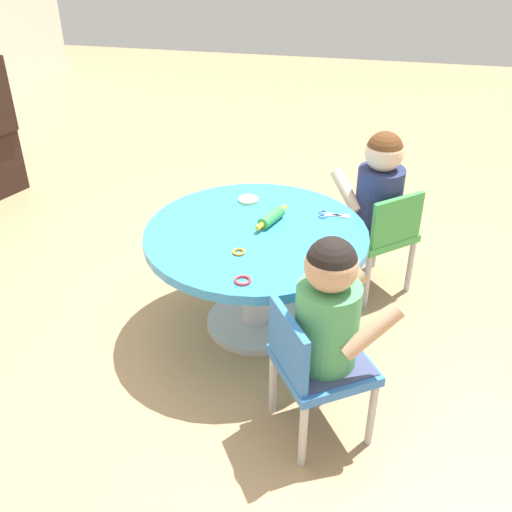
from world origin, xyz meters
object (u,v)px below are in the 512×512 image
(craft_table, at_px, (256,254))
(craft_scissors, at_px, (329,215))
(seated_child_right, at_px, (379,186))
(child_chair_right, at_px, (380,234))
(rolling_pin, at_px, (271,217))
(seated_child_left, at_px, (329,309))
(child_chair_left, at_px, (314,365))

(craft_table, distance_m, craft_scissors, 0.36)
(craft_table, distance_m, seated_child_right, 0.66)
(child_chair_right, distance_m, rolling_pin, 0.59)
(seated_child_left, distance_m, seated_child_right, 0.97)
(craft_table, xyz_separation_m, rolling_pin, (0.08, -0.05, 0.13))
(child_chair_left, bearing_deg, rolling_pin, 22.79)
(craft_table, height_order, seated_child_right, seated_child_right)
(seated_child_right, bearing_deg, craft_scissors, 138.72)
(seated_child_right, bearing_deg, child_chair_right, -138.92)
(child_chair_right, bearing_deg, craft_table, 127.98)
(seated_child_left, relative_size, craft_scissors, 3.79)
(child_chair_left, bearing_deg, seated_child_right, -9.38)
(child_chair_right, bearing_deg, seated_child_left, 170.55)
(craft_table, height_order, craft_scissors, craft_scissors)
(child_chair_right, bearing_deg, child_chair_left, 168.81)
(craft_scissors, bearing_deg, seated_child_right, -41.28)
(child_chair_right, xyz_separation_m, seated_child_right, (0.03, 0.03, 0.23))
(craft_table, distance_m, seated_child_left, 0.66)
(craft_table, relative_size, rolling_pin, 4.13)
(seated_child_right, xyz_separation_m, craft_scissors, (-0.23, 0.20, -0.05))
(child_chair_right, relative_size, rolling_pin, 2.40)
(seated_child_left, distance_m, craft_scissors, 0.74)
(craft_table, bearing_deg, child_chair_right, -52.02)
(seated_child_left, height_order, seated_child_right, same)
(seated_child_left, bearing_deg, rolling_pin, 26.06)
(craft_scissors, bearing_deg, child_chair_left, -177.15)
(craft_table, bearing_deg, seated_child_left, -146.79)
(craft_table, relative_size, seated_child_left, 1.81)
(craft_table, xyz_separation_m, child_chair_left, (-0.56, -0.32, -0.07))
(craft_table, relative_size, craft_scissors, 6.86)
(seated_child_left, xyz_separation_m, rolling_pin, (0.62, 0.30, -0.03))
(seated_child_left, xyz_separation_m, craft_scissors, (0.73, 0.07, -0.05))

